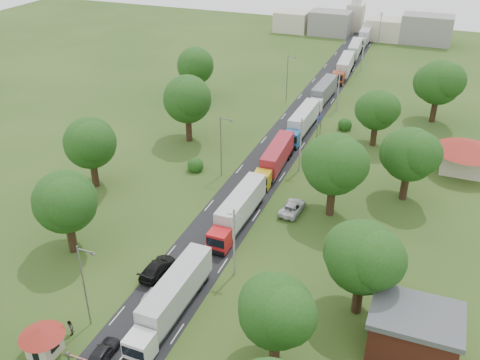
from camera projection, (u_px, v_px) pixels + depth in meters
The scene contains 40 objects.
ground at pixel (215, 233), 70.47m from camera, with size 260.00×260.00×0.00m, color #264416.
road at pixel (265, 167), 86.77m from camera, with size 8.00×200.00×0.04m, color black.
guard_booth at pixel (42, 337), 51.33m from camera, with size 4.40×4.40×3.45m.
info_sign at pixel (319, 121), 95.89m from camera, with size 0.12×3.10×4.10m.
pole_1 at pixel (234, 242), 60.75m from camera, with size 1.60×0.24×9.00m.
pole_2 at pixel (301, 144), 83.57m from camera, with size 1.60×0.24×9.00m.
pole_3 at pixel (338, 88), 106.39m from camera, with size 1.60×0.24×9.00m.
pole_4 at pixel (363, 52), 129.21m from camera, with size 1.60×0.24×9.00m.
pole_5 at pixel (380, 27), 152.03m from camera, with size 1.60×0.24×9.00m.
lamp_0 at pixel (85, 283), 53.18m from camera, with size 2.03×0.22×10.00m.
lamp_1 at pixel (222, 144), 81.70m from camera, with size 2.03×0.22×10.00m.
lamp_2 at pixel (288, 76), 110.22m from camera, with size 2.03×0.22×10.00m.
tree_2 at pixel (277, 310), 48.28m from camera, with size 8.00×8.00×10.10m.
tree_3 at pixel (363, 256), 54.24m from camera, with size 8.80×8.80×11.07m.
tree_4 at pixel (334, 164), 70.83m from camera, with size 9.60×9.60×12.05m.
tree_5 at pixel (410, 154), 74.79m from camera, with size 8.80×8.80×11.07m.
tree_6 at pixel (377, 110), 91.16m from camera, with size 8.00×8.00×10.10m.
tree_7 at pixel (439, 82), 99.95m from camera, with size 9.60×9.60×12.05m.
tree_10 at pixel (66, 201), 63.70m from camera, with size 8.80×8.80×11.07m.
tree_11 at pixel (91, 142), 78.15m from camera, with size 8.80×8.80×11.07m.
tree_12 at pixel (188, 99), 92.25m from camera, with size 9.60×9.60×12.05m.
tree_13 at pixel (196, 65), 111.38m from camera, with size 8.80×8.80×11.07m.
house_brick at pixel (413, 333), 51.17m from camera, with size 8.60×6.60×5.20m.
house_cream at pixel (467, 151), 83.64m from camera, with size 10.08×10.08×5.80m.
distant_town at pixel (366, 26), 158.21m from camera, with size 52.00×8.00×8.00m.
church at pixel (355, 13), 165.29m from camera, with size 5.00×5.00×12.30m.
truck_0 at pixel (172, 298), 56.05m from camera, with size 2.82×15.35×4.25m.
truck_1 at pixel (238, 210), 71.31m from camera, with size 2.85×15.19×4.21m.
truck_2 at pixel (275, 158), 84.89m from camera, with size 3.02×14.73×4.07m.
truck_3 at pixel (302, 122), 97.72m from camera, with size 2.78×15.24×4.22m.
truck_4 at pixel (323, 93), 111.51m from camera, with size 2.96×14.93×4.13m.
truck_5 at pixel (344, 67), 126.78m from camera, with size 3.48×15.61×4.31m.
truck_6 at pixel (354, 51), 139.57m from camera, with size 3.35×14.83×4.09m.
truck_7 at pixel (365, 35), 153.54m from camera, with size 3.19×15.49×4.28m.
car_lane_front at pixel (102, 353), 51.47m from camera, with size 1.78×4.43×1.51m, color black.
car_lane_mid at pixel (151, 300), 58.10m from camera, with size 1.43×4.11×1.35m, color #A5A8AD.
car_lane_rear at pixel (157, 268), 62.76m from camera, with size 2.31×5.69×1.65m, color black.
car_verge_near at pixel (292, 207), 74.57m from camera, with size 2.57×5.57×1.55m, color silver.
car_verge_far at pixel (311, 147), 91.74m from camera, with size 1.77×4.39×1.49m, color #575A5F.
pedestrian_booth at pixel (70, 328), 54.18m from camera, with size 0.84×0.65×1.73m, color gray.
Camera 1 is at (24.14, -53.09, 40.31)m, focal length 40.00 mm.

